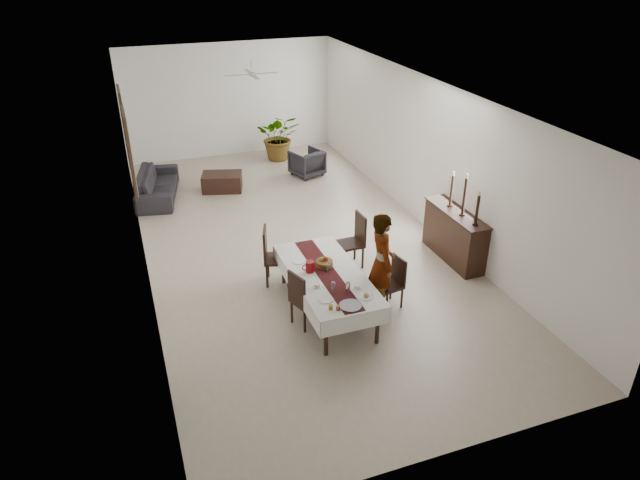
{
  "coord_description": "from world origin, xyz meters",
  "views": [
    {
      "loc": [
        -3.1,
        -10.18,
        5.64
      ],
      "look_at": [
        -0.12,
        -1.98,
        1.05
      ],
      "focal_mm": 32.0,
      "sensor_mm": 36.0,
      "label": 1
    }
  ],
  "objects_px": {
    "dining_table_top": "(327,275)",
    "red_pitcher": "(310,267)",
    "sideboard_body": "(454,236)",
    "sofa": "(157,185)",
    "woman": "(382,263)"
  },
  "relations": [
    {
      "from": "woman",
      "to": "sideboard_body",
      "type": "xyz_separation_m",
      "value": [
        2.11,
        1.08,
        -0.4
      ]
    },
    {
      "from": "dining_table_top",
      "to": "red_pitcher",
      "type": "relative_size",
      "value": 12.0
    },
    {
      "from": "woman",
      "to": "sideboard_body",
      "type": "relative_size",
      "value": 1.08
    },
    {
      "from": "dining_table_top",
      "to": "red_pitcher",
      "type": "xyz_separation_m",
      "value": [
        -0.24,
        0.15,
        0.13
      ]
    },
    {
      "from": "red_pitcher",
      "to": "sofa",
      "type": "height_order",
      "value": "red_pitcher"
    },
    {
      "from": "dining_table_top",
      "to": "sideboard_body",
      "type": "height_order",
      "value": "sideboard_body"
    },
    {
      "from": "sofa",
      "to": "red_pitcher",
      "type": "bearing_deg",
      "value": -150.35
    },
    {
      "from": "dining_table_top",
      "to": "sofa",
      "type": "relative_size",
      "value": 1.06
    },
    {
      "from": "dining_table_top",
      "to": "red_pitcher",
      "type": "height_order",
      "value": "red_pitcher"
    },
    {
      "from": "sideboard_body",
      "to": "sofa",
      "type": "distance_m",
      "value": 7.33
    },
    {
      "from": "sideboard_body",
      "to": "red_pitcher",
      "type": "bearing_deg",
      "value": -167.68
    },
    {
      "from": "sideboard_body",
      "to": "sofa",
      "type": "xyz_separation_m",
      "value": [
        -5.21,
        5.15,
        -0.17
      ]
    },
    {
      "from": "red_pitcher",
      "to": "sideboard_body",
      "type": "distance_m",
      "value": 3.34
    },
    {
      "from": "dining_table_top",
      "to": "sofa",
      "type": "xyz_separation_m",
      "value": [
        -2.2,
        6.01,
        -0.38
      ]
    },
    {
      "from": "dining_table_top",
      "to": "sideboard_body",
      "type": "relative_size",
      "value": 1.42
    }
  ]
}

